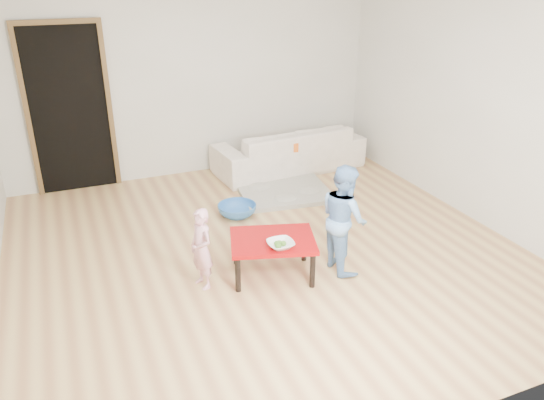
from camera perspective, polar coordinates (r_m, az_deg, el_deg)
floor at (r=5.46m, az=-0.81°, el=-5.45°), size 5.00×5.00×0.01m
back_wall at (r=7.27m, az=-8.41°, el=12.80°), size 5.00×0.02×2.60m
right_wall at (r=6.29m, az=21.11°, el=9.71°), size 0.02×5.00×2.60m
doorway at (r=7.09m, az=-20.96°, el=8.93°), size 1.02×0.08×2.11m
sofa at (r=7.49m, az=1.83°, el=5.51°), size 2.15×0.98×0.61m
cushion at (r=7.18m, az=0.72°, el=6.01°), size 0.52×0.48×0.12m
red_table at (r=4.96m, az=0.08°, el=-6.14°), size 0.90×0.78×0.39m
bowl at (r=4.71m, az=0.93°, el=-4.80°), size 0.24×0.24×0.06m
broccoli at (r=4.71m, az=0.93°, el=-4.81°), size 0.12×0.12×0.06m
child_pink at (r=4.75m, az=-7.59°, el=-5.24°), size 0.25×0.32×0.76m
child_blue at (r=4.98m, az=7.72°, el=-1.93°), size 0.41×0.52×1.04m
basin at (r=6.17m, az=-3.78°, el=-1.11°), size 0.45×0.45×0.14m
blanket at (r=6.76m, az=1.35°, el=0.87°), size 1.22×1.06×0.06m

